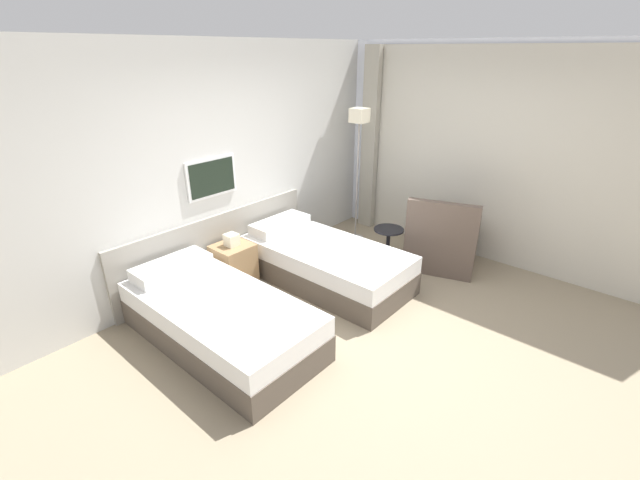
{
  "coord_description": "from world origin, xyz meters",
  "views": [
    {
      "loc": [
        -3.02,
        -1.89,
        2.59
      ],
      "look_at": [
        0.29,
        0.99,
        0.62
      ],
      "focal_mm": 24.0,
      "sensor_mm": 36.0,
      "label": 1
    }
  ],
  "objects_px": {
    "nightstand": "(234,264)",
    "side_table": "(388,241)",
    "armchair": "(442,244)",
    "bed_near_window": "(324,262)",
    "bed_near_door": "(219,318)",
    "floor_lamp": "(359,136)"
  },
  "relations": [
    {
      "from": "nightstand",
      "to": "side_table",
      "type": "distance_m",
      "value": 1.94
    },
    {
      "from": "nightstand",
      "to": "armchair",
      "type": "distance_m",
      "value": 2.62
    },
    {
      "from": "bed_near_window",
      "to": "nightstand",
      "type": "relative_size",
      "value": 3.07
    },
    {
      "from": "bed_near_door",
      "to": "side_table",
      "type": "relative_size",
      "value": 3.84
    },
    {
      "from": "bed_near_window",
      "to": "nightstand",
      "type": "height_order",
      "value": "nightstand"
    },
    {
      "from": "bed_near_door",
      "to": "side_table",
      "type": "distance_m",
      "value": 2.39
    },
    {
      "from": "side_table",
      "to": "floor_lamp",
      "type": "bearing_deg",
      "value": 61.95
    },
    {
      "from": "nightstand",
      "to": "side_table",
      "type": "height_order",
      "value": "nightstand"
    },
    {
      "from": "bed_near_door",
      "to": "floor_lamp",
      "type": "xyz_separation_m",
      "value": [
        2.81,
        0.48,
        1.26
      ]
    },
    {
      "from": "bed_near_window",
      "to": "floor_lamp",
      "type": "xyz_separation_m",
      "value": [
        1.27,
        0.48,
        1.26
      ]
    },
    {
      "from": "bed_near_window",
      "to": "side_table",
      "type": "relative_size",
      "value": 3.84
    },
    {
      "from": "nightstand",
      "to": "armchair",
      "type": "relative_size",
      "value": 0.63
    },
    {
      "from": "bed_near_door",
      "to": "bed_near_window",
      "type": "bearing_deg",
      "value": 0.0
    },
    {
      "from": "bed_near_window",
      "to": "bed_near_door",
      "type": "bearing_deg",
      "value": 180.0
    },
    {
      "from": "nightstand",
      "to": "floor_lamp",
      "type": "relative_size",
      "value": 0.35
    },
    {
      "from": "bed_near_door",
      "to": "bed_near_window",
      "type": "distance_m",
      "value": 1.54
    },
    {
      "from": "bed_near_window",
      "to": "nightstand",
      "type": "bearing_deg",
      "value": 135.96
    },
    {
      "from": "armchair",
      "to": "nightstand",
      "type": "bearing_deg",
      "value": 33.37
    },
    {
      "from": "floor_lamp",
      "to": "armchair",
      "type": "relative_size",
      "value": 1.79
    },
    {
      "from": "side_table",
      "to": "armchair",
      "type": "relative_size",
      "value": 0.5
    },
    {
      "from": "bed_near_window",
      "to": "nightstand",
      "type": "xyz_separation_m",
      "value": [
        -0.77,
        0.75,
        0.02
      ]
    },
    {
      "from": "bed_near_door",
      "to": "armchair",
      "type": "height_order",
      "value": "armchair"
    }
  ]
}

